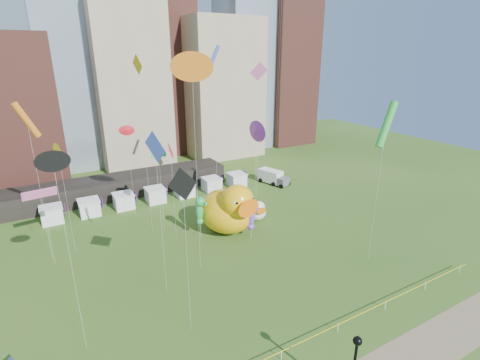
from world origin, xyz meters
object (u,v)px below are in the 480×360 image
seahorse_purple (252,213)px  box_truck (272,177)px  small_duck (256,210)px  big_duck (229,209)px  seahorse_green (200,209)px

seahorse_purple → box_truck: 21.55m
box_truck → small_duck: bearing=-150.9°
big_duck → seahorse_green: bearing=170.6°
small_duck → seahorse_green: size_ratio=0.75×
seahorse_green → box_truck: seahorse_green is taller
big_duck → small_duck: 5.57m
big_duck → seahorse_purple: 3.55m
big_duck → seahorse_green: size_ratio=1.70×
seahorse_green → seahorse_purple: size_ratio=1.11×
seahorse_green → seahorse_purple: (5.64, -3.37, -0.61)m
seahorse_purple → seahorse_green: bearing=131.8°
big_duck → small_duck: size_ratio=2.25×
seahorse_green → box_truck: bearing=7.5°
big_duck → seahorse_green: (-4.01, 0.22, 0.87)m
small_duck → seahorse_purple: seahorse_purple is taller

